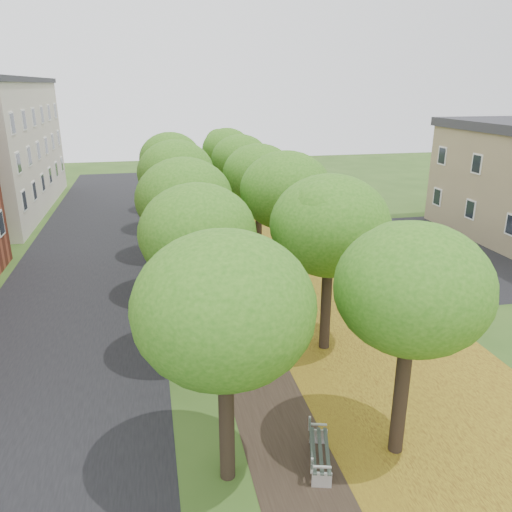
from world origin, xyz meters
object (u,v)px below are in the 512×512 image
bench (318,450)px  car_silver (451,270)px  car_white (410,236)px  car_red (445,271)px  car_grey (413,251)px

bench → car_silver: size_ratio=0.48×
bench → car_white: size_ratio=0.38×
car_red → car_grey: (0.00, 3.36, -0.02)m
bench → car_red: car_red is taller
car_grey → car_red: bearing=-157.1°
car_silver → car_grey: size_ratio=0.88×
bench → car_grey: size_ratio=0.43×
car_silver → car_white: size_ratio=0.78×
car_red → bench: bearing=114.4°
car_silver → car_white: (0.87, 5.97, 0.03)m
bench → car_white: 20.97m
car_red → car_grey: bearing=-21.8°
car_red → car_white: car_white is taller
car_silver → car_grey: car_silver is taller
car_red → car_grey: 3.36m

